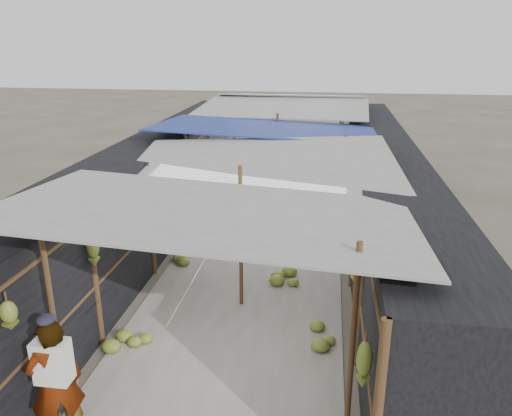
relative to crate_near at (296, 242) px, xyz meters
The scene contains 13 objects.
aisle_slab 1.14m from the crate_near, 134.71° to the left, with size 3.60×16.00×0.02m, color #9E998E.
stall_left 3.73m from the crate_near, 167.01° to the left, with size 1.40×15.00×2.30m, color black.
stall_right 2.30m from the crate_near, 23.01° to the left, with size 1.40×15.00×2.30m, color black.
crate_near is the anchor object (origin of this frame).
crate_mid 0.84m from the crate_near, 43.02° to the left, with size 0.54×0.43×0.33m, color olive.
crate_back 3.11m from the crate_near, 104.21° to the left, with size 0.48×0.39×0.31m, color olive.
black_basin 3.14m from the crate_near, 73.30° to the left, with size 0.63×0.63×0.19m, color black.
vendor_elderly 6.66m from the crate_near, 110.88° to the right, with size 0.61×0.40×1.66m, color silver.
shopper_blue 3.90m from the crate_near, 117.69° to the left, with size 0.68×0.53×1.39m, color #1E429A.
vendor_seated 3.04m from the crate_near, 77.46° to the left, with size 0.64×0.37×0.99m, color #4C4642.
market_canopy 2.65m from the crate_near, 123.76° to the left, with size 5.62×15.20×2.77m.
hanging_bananas 2.00m from the crate_near, 147.53° to the left, with size 3.96×14.23×0.80m.
floor_bananas 1.30m from the crate_near, 144.88° to the right, with size 3.96×8.06×0.33m.
Camera 1 is at (1.42, -4.90, 4.62)m, focal length 35.00 mm.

